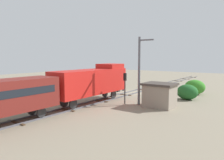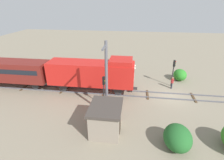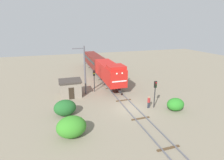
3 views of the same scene
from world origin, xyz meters
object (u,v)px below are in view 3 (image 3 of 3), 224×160
locomotive (110,72)px  traffic_signal_mid (94,77)px  relay_hut (71,88)px  worker_by_signal (127,76)px  passenger_car_leading (94,60)px  traffic_signal_near (155,89)px  worker_near_track (149,101)px  catenary_mast (84,69)px

locomotive → traffic_signal_mid: size_ratio=3.10×
traffic_signal_mid → relay_hut: bearing=-167.6°
traffic_signal_mid → worker_by_signal: bearing=26.7°
passenger_car_leading → traffic_signal_near: 24.30m
locomotive → worker_by_signal: size_ratio=6.82×
locomotive → passenger_car_leading: bearing=90.0°
locomotive → worker_near_track: locomotive is taller
traffic_signal_mid → worker_by_signal: (7.60, 3.82, -1.62)m
traffic_signal_near → worker_near_track: bearing=173.5°
worker_by_signal → relay_hut: (-11.70, -4.72, 0.40)m
worker_by_signal → catenary_mast: size_ratio=0.21×
passenger_car_leading → worker_near_track: size_ratio=8.24×
passenger_car_leading → catenary_mast: size_ratio=1.75×
passenger_car_leading → worker_by_signal: size_ratio=8.24×
catenary_mast → worker_by_signal: bearing=25.4°
traffic_signal_mid → catenary_mast: 2.40m
traffic_signal_mid → passenger_car_leading: bearing=77.6°
worker_near_track → catenary_mast: bearing=151.9°
worker_by_signal → catenary_mast: catenary_mast is taller
traffic_signal_near → catenary_mast: bearing=135.7°
worker_near_track → traffic_signal_mid: bearing=142.9°
worker_near_track → catenary_mast: 11.40m
traffic_signal_near → worker_by_signal: (1.00, 12.47, -1.70)m
locomotive → catenary_mast: (-5.06, -2.68, 1.48)m
traffic_signal_mid → relay_hut: (-4.10, -0.90, -1.23)m
catenary_mast → relay_hut: 3.77m
traffic_signal_near → worker_near_track: (-0.80, 0.09, -1.70)m
relay_hut → worker_by_signal: bearing=22.0°
locomotive → traffic_signal_near: 11.22m
worker_near_track → worker_by_signal: same height
traffic_signal_mid → relay_hut: 4.37m
locomotive → worker_near_track: (2.40, -10.66, -1.78)m
locomotive → traffic_signal_mid: 4.00m
traffic_signal_near → catenary_mast: 11.66m
passenger_car_leading → traffic_signal_mid: (-3.40, -15.44, 0.10)m
traffic_signal_near → traffic_signal_mid: (-6.60, 8.65, -0.08)m
catenary_mast → relay_hut: catenary_mast is taller
worker_near_track → relay_hut: bearing=161.1°
worker_by_signal → relay_hut: relay_hut is taller
traffic_signal_near → worker_near_track: size_ratio=2.27×
catenary_mast → traffic_signal_mid: bearing=19.2°
traffic_signal_near → traffic_signal_mid: size_ratio=1.03×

